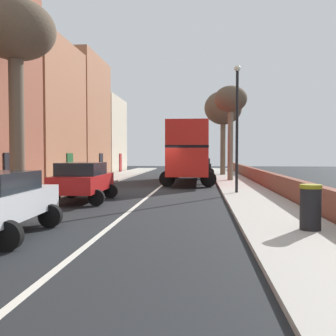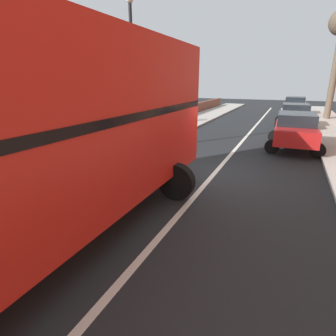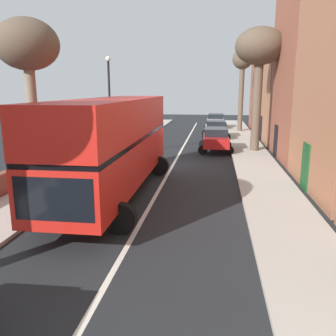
{
  "view_description": "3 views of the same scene",
  "coord_description": "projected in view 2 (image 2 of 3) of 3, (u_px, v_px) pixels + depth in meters",
  "views": [
    {
      "loc": [
        2.54,
        -20.77,
        2.04
      ],
      "look_at": [
        0.5,
        1.94,
        1.18
      ],
      "focal_mm": 39.67,
      "sensor_mm": 36.0,
      "label": 1
    },
    {
      "loc": [
        -2.19,
        8.7,
        3.13
      ],
      "look_at": [
        -0.25,
        4.34,
        1.59
      ],
      "focal_mm": 29.03,
      "sensor_mm": 36.0,
      "label": 2
    },
    {
      "loc": [
        -2.41,
        19.87,
        4.45
      ],
      "look_at": [
        -0.68,
        6.95,
        1.48
      ],
      "focal_mm": 37.3,
      "sensor_mm": 36.0,
      "label": 3
    }
  ],
  "objects": [
    {
      "name": "sidewalk_right",
      "position": [
        97.0,
        158.0,
        11.25
      ],
      "size": [
        2.6,
        60.0,
        0.12
      ],
      "primitive_type": "cube",
      "color": "#B2ADA3",
      "rests_on": "ground"
    },
    {
      "name": "double_decker_bus",
      "position": [
        0.0,
        136.0,
        4.02
      ],
      "size": [
        3.57,
        11.23,
        4.06
      ],
      "color": "red",
      "rests_on": "ground"
    },
    {
      "name": "road_centre_line",
      "position": [
        212.0,
        176.0,
        9.37
      ],
      "size": [
        0.16,
        54.0,
        0.01
      ],
      "primitive_type": "cube",
      "color": "silver",
      "rests_on": "ground"
    },
    {
      "name": "boundary_wall_right",
      "position": [
        67.0,
        145.0,
        11.72
      ],
      "size": [
        0.36,
        54.0,
        0.99
      ],
      "primitive_type": "cube",
      "color": "brown",
      "rests_on": "ground"
    },
    {
      "name": "parked_car_white_left_3",
      "position": [
        295.0,
        105.0,
        25.92
      ],
      "size": [
        2.6,
        4.3,
        1.67
      ],
      "color": "silver",
      "rests_on": "ground"
    },
    {
      "name": "parked_car_red_left_2",
      "position": [
        295.0,
        129.0,
        12.78
      ],
      "size": [
        2.52,
        4.14,
        1.68
      ],
      "color": "#AD1919",
      "rests_on": "ground"
    },
    {
      "name": "ground_plane",
      "position": [
        212.0,
        176.0,
        9.38
      ],
      "size": [
        84.0,
        84.0,
        0.0
      ],
      "primitive_type": "plane",
      "color": "black"
    },
    {
      "name": "lamppost_right",
      "position": [
        132.0,
        64.0,
        11.68
      ],
      "size": [
        0.32,
        0.32,
        6.31
      ],
      "color": "black",
      "rests_on": "sidewalk_right"
    },
    {
      "name": "parked_car_silver_left_0",
      "position": [
        295.0,
        114.0,
        18.76
      ],
      "size": [
        2.63,
        4.13,
        1.61
      ],
      "color": "#B7BABF",
      "rests_on": "ground"
    },
    {
      "name": "litter_bin_right",
      "position": [
        184.0,
        114.0,
        20.91
      ],
      "size": [
        0.55,
        0.55,
        1.15
      ],
      "color": "black",
      "rests_on": "sidewalk_right"
    }
  ]
}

